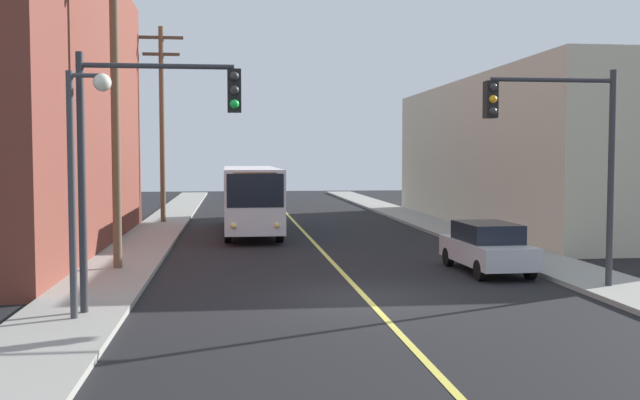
{
  "coord_description": "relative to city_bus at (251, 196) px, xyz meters",
  "views": [
    {
      "loc": [
        -3.51,
        -19.03,
        3.78
      ],
      "look_at": [
        0.0,
        10.35,
        2.0
      ],
      "focal_mm": 41.25,
      "sensor_mm": 36.0,
      "label": 1
    }
  ],
  "objects": [
    {
      "name": "ground_plane",
      "position": [
        2.62,
        -17.23,
        -1.82
      ],
      "size": [
        120.0,
        120.0,
        0.0
      ],
      "primitive_type": "plane",
      "color": "black"
    },
    {
      "name": "sidewalk_left",
      "position": [
        -4.63,
        -7.23,
        -1.74
      ],
      "size": [
        2.5,
        90.0,
        0.15
      ],
      "primitive_type": "cube",
      "color": "gray",
      "rests_on": "ground"
    },
    {
      "name": "sidewalk_right",
      "position": [
        9.87,
        -7.23,
        -1.74
      ],
      "size": [
        2.5,
        90.0,
        0.15
      ],
      "primitive_type": "cube",
      "color": "gray",
      "rests_on": "ground"
    },
    {
      "name": "lane_stripe_center",
      "position": [
        2.62,
        -2.23,
        -1.81
      ],
      "size": [
        0.16,
        60.0,
        0.01
      ],
      "primitive_type": "cube",
      "color": "#D8CC4C",
      "rests_on": "ground"
    },
    {
      "name": "building_right_warehouse",
      "position": [
        17.12,
        2.09,
        2.09
      ],
      "size": [
        12.0,
        25.84,
        7.82
      ],
      "color": "beige",
      "rests_on": "ground"
    },
    {
      "name": "city_bus",
      "position": [
        0.0,
        0.0,
        0.0
      ],
      "size": [
        2.65,
        12.18,
        3.2
      ],
      "color": "silver",
      "rests_on": "ground"
    },
    {
      "name": "parked_car_silver",
      "position": [
        7.3,
        -13.42,
        -0.98
      ],
      "size": [
        1.94,
        4.45,
        1.62
      ],
      "color": "#B7B7BC",
      "rests_on": "ground"
    },
    {
      "name": "utility_pole_near",
      "position": [
        -4.6,
        -11.99,
        4.23
      ],
      "size": [
        2.4,
        0.28,
        10.77
      ],
      "color": "brown",
      "rests_on": "sidewalk_left"
    },
    {
      "name": "utility_pole_mid",
      "position": [
        -4.7,
        4.86,
        4.18
      ],
      "size": [
        2.4,
        0.28,
        10.66
      ],
      "color": "brown",
      "rests_on": "sidewalk_left"
    },
    {
      "name": "traffic_signal_left_corner",
      "position": [
        -2.79,
        -18.87,
        2.49
      ],
      "size": [
        3.75,
        0.48,
        6.0
      ],
      "color": "#2D2D33",
      "rests_on": "sidewalk_left"
    },
    {
      "name": "traffic_signal_right_corner",
      "position": [
        8.04,
        -16.98,
        2.49
      ],
      "size": [
        3.75,
        0.48,
        6.0
      ],
      "color": "#2D2D33",
      "rests_on": "sidewalk_right"
    },
    {
      "name": "street_lamp_left",
      "position": [
        -4.2,
        -19.48,
        1.92
      ],
      "size": [
        0.98,
        0.4,
        5.5
      ],
      "color": "#38383D",
      "rests_on": "sidewalk_left"
    }
  ]
}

